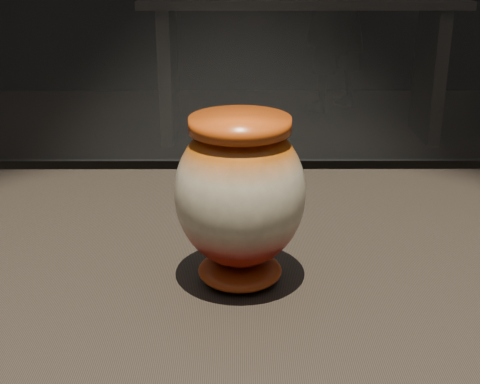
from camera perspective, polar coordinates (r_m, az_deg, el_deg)
The scene contains 2 objects.
main_vase at distance 0.75m, azimuth -0.00°, elevation -0.26°, with size 0.17×0.17×0.20m.
back_shelf at distance 4.39m, azimuth 5.15°, elevation 12.79°, with size 2.00×0.60×0.90m.
Camera 1 is at (0.12, -0.69, 1.28)m, focal length 50.00 mm.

